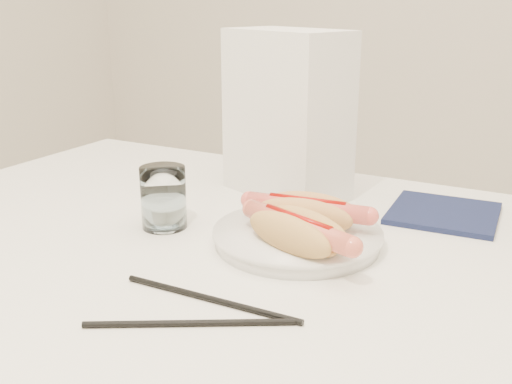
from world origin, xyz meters
The scene contains 9 objects.
table centered at (0.00, 0.00, 0.69)m, with size 1.20×0.80×0.75m.
plate centered at (0.04, 0.04, 0.76)m, with size 0.21×0.21×0.02m, color white.
hotdog_left centered at (0.04, 0.06, 0.79)m, with size 0.16×0.08×0.04m.
hotdog_right centered at (0.06, 0.00, 0.79)m, with size 0.17×0.11×0.05m.
water_glass centered at (-0.15, 0.01, 0.79)m, with size 0.06×0.06×0.09m, color silver.
chopstick_near centered at (0.02, -0.14, 0.75)m, with size 0.01×0.01×0.21m, color black.
chopstick_far centered at (0.03, -0.19, 0.75)m, with size 0.01×0.01×0.21m, color black.
napkin_box centered at (-0.07, 0.23, 0.88)m, with size 0.20×0.11×0.26m, color white.
navy_napkin centered at (0.18, 0.25, 0.75)m, with size 0.15×0.15×0.01m, color #131A3C.
Camera 1 is at (0.33, -0.62, 1.06)m, focal length 42.36 mm.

